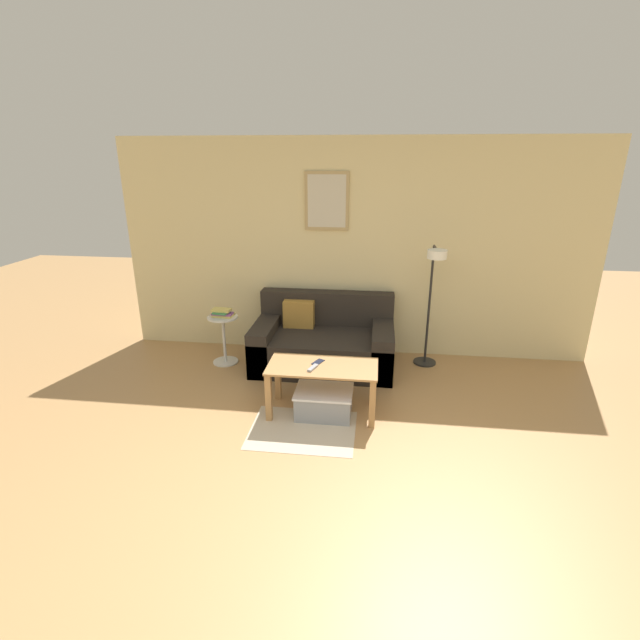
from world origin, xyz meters
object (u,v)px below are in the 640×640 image
at_px(floor_lamp, 433,289).
at_px(storage_bin, 324,402).
at_px(couch, 324,343).
at_px(side_table, 224,335).
at_px(coffee_table, 322,375).
at_px(book_stack, 222,313).
at_px(remote_control, 313,368).
at_px(cell_phone, 318,362).

bearing_deg(floor_lamp, storage_bin, -133.60).
bearing_deg(couch, side_table, -175.40).
xyz_separation_m(coffee_table, storage_bin, (0.02, -0.04, -0.26)).
xyz_separation_m(book_stack, remote_control, (1.21, -1.07, -0.12)).
relative_size(floor_lamp, remote_control, 9.48).
distance_m(floor_lamp, cell_phone, 1.58).
xyz_separation_m(floor_lamp, cell_phone, (-1.13, -1.01, -0.47)).
bearing_deg(floor_lamp, remote_control, -135.19).
bearing_deg(couch, remote_control, -88.24).
xyz_separation_m(coffee_table, remote_control, (-0.08, -0.08, 0.11)).
distance_m(couch, floor_lamp, 1.38).
xyz_separation_m(storage_bin, book_stack, (-1.31, 1.03, 0.49)).
bearing_deg(side_table, couch, 4.60).
relative_size(couch, remote_control, 10.63).
bearing_deg(floor_lamp, side_table, -177.88).
bearing_deg(book_stack, side_table, -89.01).
relative_size(storage_bin, remote_control, 3.61).
relative_size(storage_bin, book_stack, 2.14).
distance_m(side_table, remote_control, 1.62).
bearing_deg(remote_control, storage_bin, 41.43).
relative_size(coffee_table, floor_lamp, 0.72).
distance_m(coffee_table, remote_control, 0.16).
bearing_deg(book_stack, coffee_table, -37.72).
xyz_separation_m(floor_lamp, book_stack, (-2.36, -0.08, -0.34)).
xyz_separation_m(remote_control, cell_phone, (0.03, 0.14, -0.01)).
height_order(coffee_table, floor_lamp, floor_lamp).
distance_m(storage_bin, cell_phone, 0.39).
height_order(remote_control, cell_phone, remote_control).
distance_m(couch, book_stack, 1.22).
bearing_deg(coffee_table, remote_control, -135.88).
xyz_separation_m(couch, remote_control, (0.04, -1.16, 0.23)).
distance_m(coffee_table, side_table, 1.62).
xyz_separation_m(couch, cell_phone, (0.07, -1.02, 0.22)).
bearing_deg(coffee_table, side_table, 142.55).
relative_size(side_table, book_stack, 2.29).
bearing_deg(remote_control, couch, 111.85).
bearing_deg(cell_phone, book_stack, 167.93).
relative_size(storage_bin, side_table, 0.94).
height_order(coffee_table, cell_phone, cell_phone).
xyz_separation_m(couch, coffee_table, (0.12, -1.08, 0.12)).
relative_size(book_stack, cell_phone, 1.81).
height_order(coffee_table, storage_bin, coffee_table).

